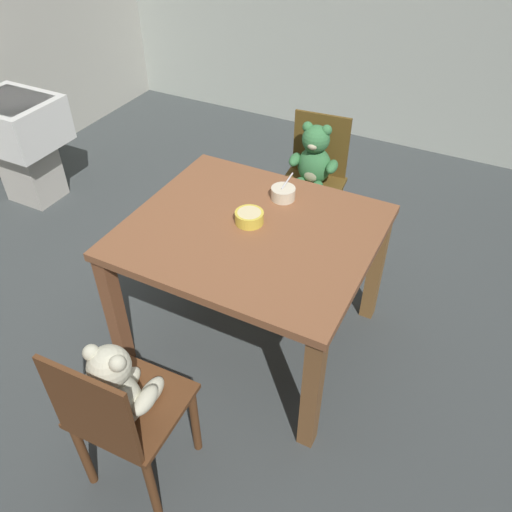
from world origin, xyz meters
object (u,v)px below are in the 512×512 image
at_px(teddy_chair_near_front, 120,398).
at_px(porridge_bowl_cream_far_center, 283,193).
at_px(dining_table, 251,246).
at_px(porridge_bowl_yellow_center, 249,217).
at_px(sink_basin, 20,136).
at_px(teddy_chair_far_center, 313,168).

height_order(teddy_chair_near_front, porridge_bowl_cream_far_center, porridge_bowl_cream_far_center).
bearing_deg(teddy_chair_near_front, dining_table, -5.95).
xyz_separation_m(porridge_bowl_yellow_center, porridge_bowl_cream_far_center, (0.06, 0.25, 0.00)).
distance_m(porridge_bowl_yellow_center, porridge_bowl_cream_far_center, 0.26).
bearing_deg(sink_basin, teddy_chair_near_front, -35.31).
bearing_deg(teddy_chair_near_front, teddy_chair_far_center, -2.27).
height_order(dining_table, porridge_bowl_cream_far_center, porridge_bowl_cream_far_center).
distance_m(dining_table, porridge_bowl_yellow_center, 0.14).
relative_size(dining_table, porridge_bowl_cream_far_center, 8.86).
height_order(teddy_chair_far_center, porridge_bowl_cream_far_center, porridge_bowl_cream_far_center).
relative_size(teddy_chair_near_front, porridge_bowl_yellow_center, 6.25).
height_order(teddy_chair_far_center, porridge_bowl_yellow_center, teddy_chair_far_center).
distance_m(teddy_chair_far_center, porridge_bowl_yellow_center, 0.90).
height_order(dining_table, sink_basin, sink_basin).
bearing_deg(porridge_bowl_yellow_center, teddy_chair_far_center, 91.73).
bearing_deg(sink_basin, porridge_bowl_yellow_center, -12.73).
bearing_deg(dining_table, porridge_bowl_yellow_center, 127.17).
bearing_deg(dining_table, teddy_chair_far_center, 93.40).
bearing_deg(porridge_bowl_cream_far_center, teddy_chair_far_center, 97.43).
bearing_deg(sink_basin, dining_table, -13.53).
relative_size(porridge_bowl_yellow_center, sink_basin, 0.18).
relative_size(teddy_chair_far_center, sink_basin, 1.11).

